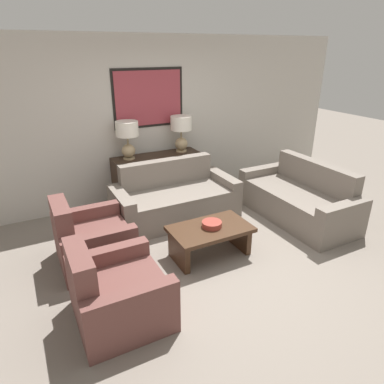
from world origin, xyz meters
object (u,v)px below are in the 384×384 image
at_px(couch_by_side, 299,200).
at_px(coffee_table, 210,235).
at_px(couch_by_back_wall, 175,200).
at_px(decorative_bowl, 212,224).
at_px(table_lamp_left, 127,135).
at_px(armchair_near_camera, 117,294).
at_px(armchair_near_back_wall, 91,241).
at_px(console_table, 157,178).
at_px(table_lamp_right, 181,129).

bearing_deg(couch_by_side, coffee_table, -170.40).
height_order(couch_by_back_wall, decorative_bowl, couch_by_back_wall).
xyz_separation_m(table_lamp_left, decorative_bowl, (0.43, -1.86, -0.77)).
distance_m(table_lamp_left, armchair_near_camera, 2.75).
xyz_separation_m(coffee_table, armchair_near_back_wall, (-1.35, 0.54, -0.00)).
xyz_separation_m(decorative_bowl, armchair_near_camera, (-1.37, -0.55, -0.15)).
bearing_deg(armchair_near_camera, decorative_bowl, 21.79).
distance_m(console_table, coffee_table, 1.87).
bearing_deg(coffee_table, armchair_near_camera, -157.99).
height_order(couch_by_side, armchair_near_camera, couch_by_side).
distance_m(table_lamp_left, couch_by_side, 2.81).
relative_size(console_table, couch_by_side, 0.78).
bearing_deg(table_lamp_left, couch_by_back_wall, -56.56).
distance_m(table_lamp_left, armchair_near_back_wall, 1.87).
bearing_deg(armchair_near_camera, armchair_near_back_wall, 90.00).
height_order(table_lamp_right, decorative_bowl, table_lamp_right).
bearing_deg(armchair_near_back_wall, console_table, 43.29).
bearing_deg(coffee_table, couch_by_side, 9.60).
distance_m(console_table, decorative_bowl, 1.87).
height_order(table_lamp_right, armchair_near_camera, table_lamp_right).
relative_size(decorative_bowl, armchair_near_back_wall, 0.28).
bearing_deg(table_lamp_right, couch_by_side, -52.02).
relative_size(table_lamp_left, couch_by_side, 0.32).
bearing_deg(decorative_bowl, couch_by_side, 9.62).
bearing_deg(table_lamp_right, couch_by_back_wall, -123.44).
bearing_deg(table_lamp_right, decorative_bowl, -104.82).
bearing_deg(couch_by_back_wall, table_lamp_left, 123.44).
relative_size(coffee_table, armchair_near_camera, 1.13).
bearing_deg(decorative_bowl, console_table, 88.95).
xyz_separation_m(table_lamp_right, couch_by_side, (1.23, -1.57, -0.91)).
bearing_deg(armchair_near_back_wall, couch_by_back_wall, 24.08).
xyz_separation_m(console_table, coffee_table, (-0.06, -1.87, -0.12)).
relative_size(table_lamp_right, couch_by_back_wall, 0.32).
relative_size(table_lamp_left, coffee_table, 0.59).
bearing_deg(coffee_table, table_lamp_left, 102.15).
xyz_separation_m(table_lamp_left, armchair_near_back_wall, (-0.95, -1.32, -0.92)).
distance_m(console_table, armchair_near_back_wall, 1.93).
xyz_separation_m(table_lamp_left, armchair_near_camera, (-0.95, -2.41, -0.92)).
relative_size(table_lamp_left, armchair_near_camera, 0.67).
relative_size(table_lamp_right, decorative_bowl, 2.39).
bearing_deg(console_table, armchair_near_camera, -120.21).
bearing_deg(table_lamp_left, coffee_table, -77.85).
bearing_deg(armchair_near_camera, table_lamp_left, 68.61).
relative_size(couch_by_side, coffee_table, 1.86).
relative_size(table_lamp_right, armchair_near_back_wall, 0.67).
xyz_separation_m(console_table, couch_by_back_wall, (0.00, -0.70, -0.12)).
distance_m(table_lamp_left, couch_by_back_wall, 1.23).
bearing_deg(table_lamp_left, console_table, 0.00).
bearing_deg(decorative_bowl, couch_by_back_wall, 88.33).
height_order(table_lamp_right, armchair_near_back_wall, table_lamp_right).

